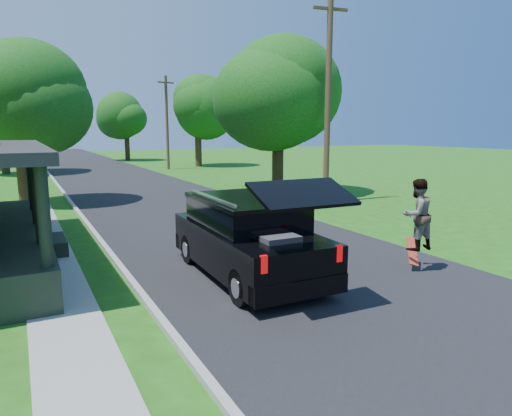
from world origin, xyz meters
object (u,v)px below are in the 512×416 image
utility_pole_near (328,99)px  skateboarder (417,215)px  black_suv (248,237)px  tree_right_near (277,81)px

utility_pole_near → skateboarder: bearing=-104.3°
black_suv → utility_pole_near: utility_pole_near is taller
tree_right_near → utility_pole_near: size_ratio=0.96×
black_suv → tree_right_near: (7.66, 11.80, 5.03)m
skateboarder → tree_right_near: (3.76, 13.37, 4.56)m
skateboarder → tree_right_near: 14.62m
black_suv → utility_pole_near: bearing=46.2°
tree_right_near → utility_pole_near: 3.70m
black_suv → skateboarder: 4.23m
black_suv → tree_right_near: size_ratio=0.60×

